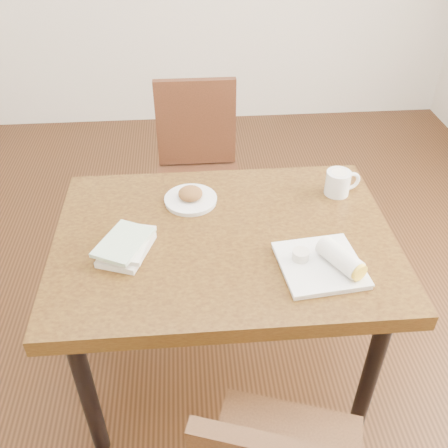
{
  "coord_description": "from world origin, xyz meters",
  "views": [
    {
      "loc": [
        -0.11,
        -1.37,
        1.87
      ],
      "look_at": [
        0.0,
        0.0,
        0.8
      ],
      "focal_mm": 40.0,
      "sensor_mm": 36.0,
      "label": 1
    }
  ],
  "objects": [
    {
      "name": "chair_far",
      "position": [
        -0.07,
        0.82,
        0.55
      ],
      "size": [
        0.42,
        0.42,
        0.95
      ],
      "color": "#4A2415",
      "rests_on": "ground"
    },
    {
      "name": "plate_burrito",
      "position": [
        0.32,
        -0.2,
        0.78
      ],
      "size": [
        0.29,
        0.29,
        0.09
      ],
      "color": "white",
      "rests_on": "table"
    },
    {
      "name": "coffee_mug",
      "position": [
        0.47,
        0.23,
        0.8
      ],
      "size": [
        0.14,
        0.1,
        0.1
      ],
      "color": "white",
      "rests_on": "table"
    },
    {
      "name": "book_stack",
      "position": [
        -0.34,
        -0.06,
        0.78
      ],
      "size": [
        0.21,
        0.24,
        0.05
      ],
      "color": "white",
      "rests_on": "table"
    },
    {
      "name": "ground",
      "position": [
        0.0,
        0.0,
        -0.01
      ],
      "size": [
        4.0,
        5.0,
        0.01
      ],
      "primitive_type": "cube",
      "color": "#472814",
      "rests_on": "ground"
    },
    {
      "name": "table",
      "position": [
        0.0,
        0.0,
        0.67
      ],
      "size": [
        1.2,
        0.87,
        0.75
      ],
      "color": "brown",
      "rests_on": "ground"
    },
    {
      "name": "plate_scone",
      "position": [
        -0.11,
        0.21,
        0.77
      ],
      "size": [
        0.2,
        0.2,
        0.06
      ],
      "color": "white",
      "rests_on": "table"
    }
  ]
}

